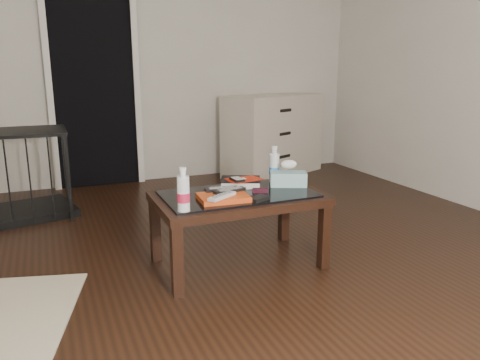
% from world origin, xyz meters
% --- Properties ---
extents(ground, '(5.00, 5.00, 0.00)m').
position_xyz_m(ground, '(0.00, 0.00, 0.00)').
color(ground, black).
rests_on(ground, ground).
extents(doorway, '(0.90, 0.08, 2.07)m').
position_xyz_m(doorway, '(-0.40, 2.47, 1.02)').
color(doorway, black).
rests_on(doorway, ground).
extents(coffee_table, '(1.00, 0.60, 0.46)m').
position_xyz_m(coffee_table, '(0.15, 0.05, 0.40)').
color(coffee_table, black).
rests_on(coffee_table, ground).
extents(dresser, '(1.30, 0.93, 0.90)m').
position_xyz_m(dresser, '(1.49, 2.23, 0.45)').
color(dresser, beige).
rests_on(dresser, ground).
extents(pet_crate, '(1.01, 0.78, 0.71)m').
position_xyz_m(pet_crate, '(-1.19, 1.62, 0.23)').
color(pet_crate, black).
rests_on(pet_crate, ground).
extents(magazines, '(0.30, 0.23, 0.03)m').
position_xyz_m(magazines, '(0.02, -0.06, 0.48)').
color(magazines, '#C14012').
rests_on(magazines, coffee_table).
extents(remote_silver, '(0.20, 0.15, 0.02)m').
position_xyz_m(remote_silver, '(-0.01, -0.11, 0.50)').
color(remote_silver, silver).
rests_on(remote_silver, magazines).
extents(remote_black_front, '(0.21, 0.09, 0.02)m').
position_xyz_m(remote_black_front, '(0.07, -0.01, 0.50)').
color(remote_black_front, black).
rests_on(remote_black_front, magazines).
extents(remote_black_back, '(0.20, 0.07, 0.02)m').
position_xyz_m(remote_black_back, '(0.04, 0.04, 0.50)').
color(remote_black_back, black).
rests_on(remote_black_back, magazines).
extents(textbook, '(0.31, 0.28, 0.05)m').
position_xyz_m(textbook, '(0.24, 0.21, 0.48)').
color(textbook, black).
rests_on(textbook, coffee_table).
extents(dvd_mailers, '(0.19, 0.14, 0.01)m').
position_xyz_m(dvd_mailers, '(0.23, 0.18, 0.51)').
color(dvd_mailers, '#B0200B').
rests_on(dvd_mailers, textbook).
extents(ipod, '(0.07, 0.11, 0.02)m').
position_xyz_m(ipod, '(0.19, 0.15, 0.52)').
color(ipod, black).
rests_on(ipod, dvd_mailers).
extents(flip_phone, '(0.10, 0.07, 0.02)m').
position_xyz_m(flip_phone, '(0.29, 0.02, 0.47)').
color(flip_phone, black).
rests_on(flip_phone, coffee_table).
extents(wallet, '(0.14, 0.11, 0.02)m').
position_xyz_m(wallet, '(0.20, -0.14, 0.47)').
color(wallet, black).
rests_on(wallet, coffee_table).
extents(water_bottle_left, '(0.08, 0.08, 0.24)m').
position_xyz_m(water_bottle_left, '(-0.25, -0.17, 0.58)').
color(water_bottle_left, white).
rests_on(water_bottle_left, coffee_table).
extents(water_bottle_right, '(0.08, 0.08, 0.24)m').
position_xyz_m(water_bottle_right, '(0.48, 0.22, 0.58)').
color(water_bottle_right, silver).
rests_on(water_bottle_right, coffee_table).
extents(tissue_box, '(0.26, 0.20, 0.09)m').
position_xyz_m(tissue_box, '(0.52, 0.09, 0.51)').
color(tissue_box, teal).
rests_on(tissue_box, coffee_table).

